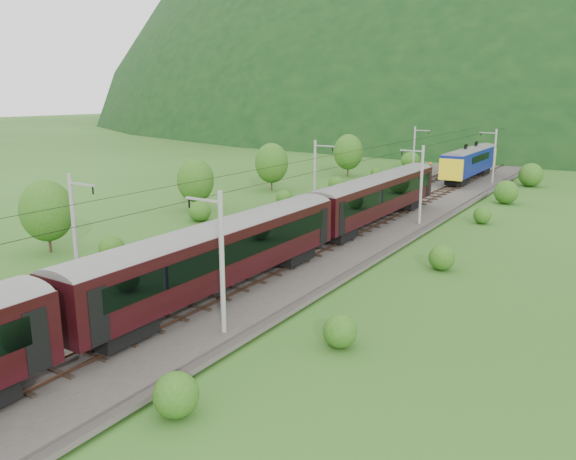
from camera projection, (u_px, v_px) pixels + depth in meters
The scene contains 14 objects.
ground at pixel (146, 314), 34.73m from camera, with size 600.00×600.00×0.00m, color #2A4D18.
railbed at pixel (242, 270), 42.91m from camera, with size 14.00×220.00×0.30m, color #38332D.
track_left at pixel (218, 263), 44.10m from camera, with size 2.40×220.00×0.27m.
track_right at pixel (268, 273), 41.61m from camera, with size 2.40×220.00×0.27m.
catenary_left at pixel (315, 174), 63.13m from camera, with size 2.54×192.28×8.00m.
catenary_right at pixel (421, 183), 56.77m from camera, with size 2.54×192.28×8.00m.
overhead_wires at pixel (241, 180), 41.27m from camera, with size 4.83×198.00×0.03m.
mountain_ridge at pixel (370, 116), 343.47m from camera, with size 336.00×280.00×132.00m, color black.
train at pixel (40, 305), 25.62m from camera, with size 3.32×159.00×5.80m.
hazard_post_near at pixel (385, 200), 66.47m from camera, with size 0.15×0.15×1.39m, color red.
hazard_post_far at pixel (459, 174), 89.27m from camera, with size 0.14×0.14×1.29m, color red.
signal at pixel (430, 169), 88.81m from camera, with size 0.27×0.27×2.47m.
vegetation_left at pixel (171, 196), 57.76m from camera, with size 12.59×143.41×6.93m.
vegetation_right at pixel (410, 257), 42.27m from camera, with size 5.15×109.26×3.11m.
Camera 1 is at (24.84, -22.76, 13.26)m, focal length 35.00 mm.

